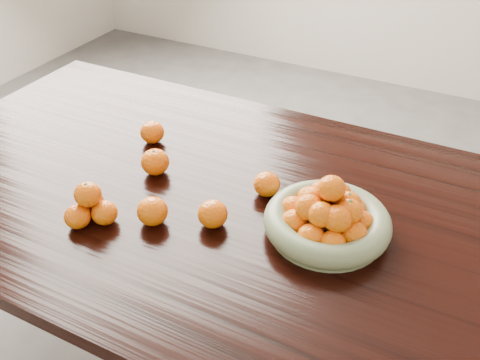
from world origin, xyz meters
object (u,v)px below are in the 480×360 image
at_px(dining_table, 253,233).
at_px(loose_orange_0, 155,162).
at_px(fruit_bowl, 327,218).
at_px(orange_pyramid, 90,206).

xyz_separation_m(dining_table, loose_orange_0, (-0.29, 0.01, 0.12)).
height_order(fruit_bowl, loose_orange_0, fruit_bowl).
bearing_deg(fruit_bowl, orange_pyramid, -157.94).
bearing_deg(orange_pyramid, loose_orange_0, 84.43).
bearing_deg(loose_orange_0, orange_pyramid, -95.57).
relative_size(dining_table, fruit_bowl, 6.94).
relative_size(dining_table, orange_pyramid, 16.50).
distance_m(dining_table, loose_orange_0, 0.32).
relative_size(orange_pyramid, loose_orange_0, 1.62).
distance_m(fruit_bowl, orange_pyramid, 0.55).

